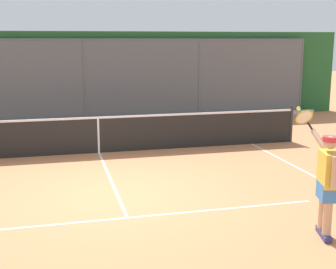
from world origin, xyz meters
The scene contains 5 objects.
ground_plane centered at (0.00, 0.00, 0.00)m, with size 60.00×60.00×0.00m, color #C67A4C.
court_line_markings centered at (0.00, 1.59, 0.00)m, with size 8.73×8.56×0.01m.
fence_backdrop centered at (0.00, -8.88, 1.59)m, with size 20.09×1.37×3.21m.
tennis_net centered at (0.00, -3.50, 0.49)m, with size 11.22×0.09×1.07m.
tennis_player centered at (-2.77, 2.63, 0.90)m, with size 0.36×1.35×1.85m.
Camera 1 is at (1.11, 8.44, 2.93)m, focal length 49.56 mm.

